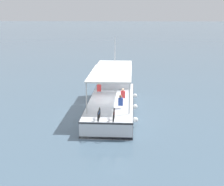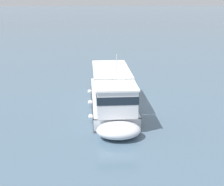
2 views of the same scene
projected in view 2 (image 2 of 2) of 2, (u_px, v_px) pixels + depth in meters
name	position (u px, v px, depth m)	size (l,w,h in m)	color
ground_plane	(114.00, 106.00, 28.20)	(400.00, 400.00, 0.00)	slate
ferry_main	(113.00, 101.00, 26.08)	(12.88, 3.60, 5.32)	silver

